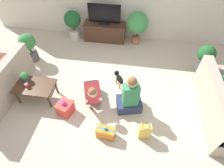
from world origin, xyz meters
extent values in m
plane|color=beige|center=(0.00, 0.00, 0.00)|extent=(16.00, 16.00, 0.00)
cube|color=tan|center=(-2.17, -0.30, 0.61)|extent=(0.20, 1.93, 0.42)
cube|color=tan|center=(-2.49, 0.59, 0.29)|extent=(0.83, 0.16, 0.58)
cube|color=red|center=(-2.38, 0.13, 0.56)|extent=(0.18, 0.34, 0.32)
cube|color=tan|center=(2.49, -0.13, 0.20)|extent=(0.83, 1.93, 0.40)
cube|color=tan|center=(2.17, -0.13, 0.61)|extent=(0.20, 1.93, 0.42)
cube|color=tan|center=(2.49, 0.76, 0.29)|extent=(0.83, 0.16, 0.58)
cube|color=#288E6B|center=(2.38, 0.19, 0.56)|extent=(0.18, 0.34, 0.32)
cube|color=#472D1E|center=(-1.54, -0.27, 0.41)|extent=(0.85, 0.54, 0.03)
cylinder|color=#472D1E|center=(-1.91, -0.48, 0.20)|extent=(0.04, 0.04, 0.39)
cylinder|color=#472D1E|center=(-1.17, -0.48, 0.20)|extent=(0.04, 0.04, 0.39)
cylinder|color=#472D1E|center=(-1.91, -0.06, 0.20)|extent=(0.04, 0.04, 0.39)
cylinder|color=#472D1E|center=(-1.17, -0.06, 0.20)|extent=(0.04, 0.04, 0.39)
cube|color=#472D1E|center=(-0.45, 2.33, 0.28)|extent=(1.28, 0.46, 0.55)
cube|color=black|center=(-0.45, 2.33, 0.58)|extent=(0.34, 0.20, 0.05)
cube|color=black|center=(-0.45, 2.33, 0.88)|extent=(0.96, 0.03, 0.55)
cylinder|color=beige|center=(-1.44, 2.28, 0.14)|extent=(0.32, 0.32, 0.28)
cylinder|color=brown|center=(-1.44, 2.28, 0.36)|extent=(0.06, 0.06, 0.15)
sphere|color=#1E5628|center=(-1.44, 2.28, 0.65)|extent=(0.50, 0.50, 0.50)
cylinder|color=#4C4C51|center=(2.29, 1.19, 0.15)|extent=(0.21, 0.21, 0.29)
cylinder|color=brown|center=(2.29, 1.19, 0.35)|extent=(0.04, 0.04, 0.13)
sphere|color=#1E5628|center=(2.29, 1.19, 0.60)|extent=(0.43, 0.43, 0.43)
cylinder|color=#A36042|center=(0.54, 2.28, 0.12)|extent=(0.24, 0.24, 0.23)
cylinder|color=brown|center=(0.54, 2.28, 0.33)|extent=(0.04, 0.04, 0.19)
sphere|color=#3D8E47|center=(0.54, 2.28, 0.69)|extent=(0.62, 0.62, 0.62)
cylinder|color=#4C4C51|center=(-2.29, 1.02, 0.14)|extent=(0.31, 0.31, 0.29)
cylinder|color=brown|center=(-2.29, 1.02, 0.35)|extent=(0.06, 0.06, 0.13)
sphere|color=#337F3D|center=(-2.29, 1.02, 0.60)|extent=(0.43, 0.43, 0.43)
cube|color=#23232D|center=(-0.32, -0.01, 0.14)|extent=(0.41, 0.51, 0.28)
cube|color=#AD3338|center=(-0.24, -0.28, 0.43)|extent=(0.45, 0.56, 0.45)
sphere|color=beige|center=(-0.18, -0.45, 0.64)|extent=(0.19, 0.19, 0.19)
sphere|color=brown|center=(-0.18, -0.45, 0.67)|extent=(0.18, 0.18, 0.18)
cylinder|color=beige|center=(-0.34, -0.42, 0.25)|extent=(0.14, 0.27, 0.39)
cylinder|color=beige|center=(-0.07, -0.33, 0.25)|extent=(0.14, 0.27, 0.39)
cube|color=#283351|center=(0.54, -0.23, 0.12)|extent=(0.60, 0.52, 0.24)
cube|color=#338456|center=(0.55, -0.29, 0.51)|extent=(0.36, 0.27, 0.54)
sphere|color=tan|center=(0.55, -0.28, 0.87)|extent=(0.20, 0.20, 0.20)
sphere|color=brown|center=(0.55, -0.29, 0.90)|extent=(0.19, 0.19, 0.19)
cylinder|color=tan|center=(0.63, -0.06, 0.43)|extent=(0.12, 0.27, 0.06)
cylinder|color=tan|center=(0.38, -0.12, 0.43)|extent=(0.12, 0.27, 0.06)
ellipsoid|color=black|center=(0.26, 0.40, 0.22)|extent=(0.27, 0.33, 0.14)
sphere|color=black|center=(0.16, 0.56, 0.25)|extent=(0.12, 0.12, 0.12)
sphere|color=olive|center=(0.14, 0.60, 0.24)|extent=(0.06, 0.06, 0.06)
cylinder|color=black|center=(0.35, 0.24, 0.24)|extent=(0.06, 0.08, 0.09)
cylinder|color=olive|center=(0.24, 0.50, 0.07)|extent=(0.03, 0.03, 0.14)
cylinder|color=olive|center=(0.18, 0.46, 0.07)|extent=(0.03, 0.03, 0.14)
cylinder|color=olive|center=(0.34, 0.33, 0.07)|extent=(0.03, 0.03, 0.14)
cylinder|color=olive|center=(0.28, 0.29, 0.07)|extent=(0.03, 0.03, 0.14)
cube|color=orange|center=(0.16, -0.98, 0.13)|extent=(0.37, 0.21, 0.26)
cube|color=teal|center=(0.16, -0.98, 0.13)|extent=(0.36, 0.06, 0.26)
sphere|color=teal|center=(0.16, -0.98, 0.28)|extent=(0.06, 0.06, 0.06)
cube|color=red|center=(-0.79, -0.56, 0.14)|extent=(0.37, 0.37, 0.29)
cube|color=#CC3389|center=(-0.79, -0.56, 0.14)|extent=(0.29, 0.12, 0.29)
sphere|color=#CC3389|center=(-0.79, -0.56, 0.31)|extent=(0.10, 0.10, 0.10)
cube|color=#E5B74C|center=(0.89, -0.88, 0.19)|extent=(0.24, 0.16, 0.38)
torus|color=#4C3823|center=(0.89, -0.88, 0.40)|extent=(0.17, 0.17, 0.01)
cylinder|color=#B23D38|center=(-1.66, -0.33, 0.47)|extent=(0.08, 0.08, 0.09)
torus|color=#B23D38|center=(-1.61, -0.33, 0.47)|extent=(0.06, 0.01, 0.06)
cylinder|color=#336B84|center=(-1.77, -0.15, 0.46)|extent=(0.11, 0.11, 0.07)
sphere|color=#337F3D|center=(-1.77, -0.15, 0.56)|extent=(0.17, 0.17, 0.17)
camera|label=1|loc=(0.51, -2.51, 3.25)|focal=28.00mm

